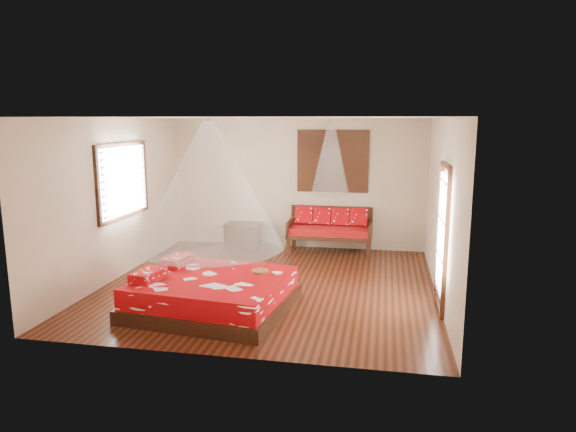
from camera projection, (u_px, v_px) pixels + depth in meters
The scene contains 10 objects.
room at pixel (269, 204), 8.50m from camera, with size 5.54×5.54×2.84m.
bed at pixel (212, 293), 7.56m from camera, with size 2.38×2.20×0.64m.
daybed at pixel (330, 228), 10.82m from camera, with size 1.75×0.78×0.94m.
storage_chest at pixel (243, 235), 11.28m from camera, with size 0.78×0.57×0.53m.
shutter_panel at pixel (333, 161), 10.89m from camera, with size 1.52×0.06×1.32m.
window_left at pixel (123, 181), 9.13m from camera, with size 0.10×1.74×1.34m.
glazed_door at pixel (442, 238), 7.48m from camera, with size 0.08×1.02×2.16m.
wine_tray at pixel (260, 268), 7.75m from camera, with size 0.27×0.27×0.21m.
mosquito_net_main at pixel (210, 186), 7.26m from camera, with size 2.10×2.10×1.80m, color white.
mosquito_net_daybed at pixel (331, 158), 10.42m from camera, with size 0.79×0.79×1.50m, color white.
Camera 1 is at (1.86, -8.18, 2.77)m, focal length 32.00 mm.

